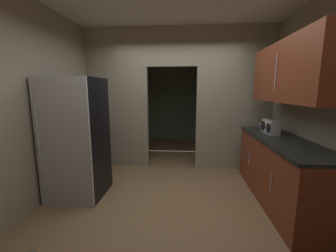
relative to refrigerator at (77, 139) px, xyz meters
name	(u,v)px	position (x,y,z in m)	size (l,w,h in m)	color
ground	(172,203)	(1.45, -0.14, -0.89)	(20.00, 20.00, 0.00)	brown
kitchen_overhead_slab	(175,2)	(1.45, 0.31, 1.96)	(4.13, 6.98, 0.06)	silver
kitchen_partition	(179,95)	(1.47, 1.35, 0.61)	(3.73, 0.12, 2.82)	gray
adjoining_room_shell	(180,97)	(1.45, 3.15, 0.52)	(3.73, 2.57, 2.82)	slate
kitchen_flank_left	(7,107)	(-0.47, -0.64, 0.52)	(0.10, 3.99, 2.82)	gray
refrigerator	(77,139)	(0.00, 0.00, 0.00)	(0.76, 0.76, 1.78)	black
lower_cabinet_run	(281,171)	(2.99, 0.05, -0.43)	(0.64, 2.06, 0.93)	maroon
upper_cabinet_counterside	(290,72)	(2.99, 0.05, 0.95)	(0.36, 1.86, 0.80)	maroon
boombox	(271,127)	(2.96, 0.45, 0.14)	(0.16, 0.37, 0.24)	#B2B2B7
book_stack	(264,126)	(2.99, 0.80, 0.09)	(0.13, 0.17, 0.10)	#388C47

